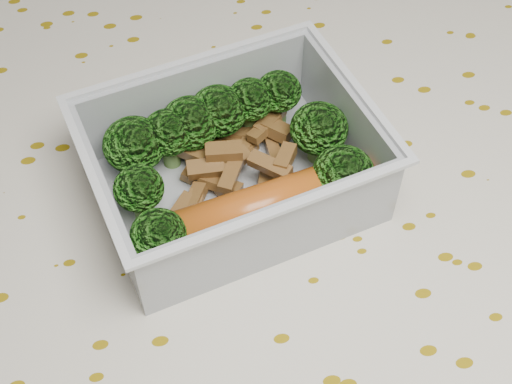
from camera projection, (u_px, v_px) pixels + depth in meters
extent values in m
cube|color=brown|center=(260.00, 228.00, 0.47)|extent=(1.40, 0.90, 0.04)
cube|color=beige|center=(260.00, 208.00, 0.45)|extent=(1.46, 0.96, 0.01)
cube|color=silver|center=(233.00, 189.00, 0.46)|extent=(0.19, 0.16, 0.00)
cube|color=silver|center=(196.00, 97.00, 0.47)|extent=(0.16, 0.04, 0.05)
cube|color=silver|center=(274.00, 234.00, 0.40)|extent=(0.16, 0.04, 0.05)
cube|color=silver|center=(346.00, 121.00, 0.45)|extent=(0.03, 0.11, 0.05)
cube|color=silver|center=(108.00, 203.00, 0.41)|extent=(0.03, 0.11, 0.05)
cube|color=silver|center=(191.00, 61.00, 0.45)|extent=(0.17, 0.04, 0.00)
cube|color=silver|center=(279.00, 211.00, 0.38)|extent=(0.17, 0.04, 0.00)
cube|color=silver|center=(357.00, 87.00, 0.43)|extent=(0.03, 0.12, 0.00)
cube|color=silver|center=(92.00, 175.00, 0.39)|extent=(0.03, 0.12, 0.00)
cylinder|color=#608C3F|center=(138.00, 166.00, 0.46)|extent=(0.01, 0.01, 0.01)
ellipsoid|color=#367C20|center=(134.00, 145.00, 0.44)|extent=(0.04, 0.04, 0.03)
cylinder|color=#608C3F|center=(171.00, 154.00, 0.46)|extent=(0.01, 0.01, 0.02)
ellipsoid|color=#367C20|center=(168.00, 132.00, 0.44)|extent=(0.03, 0.03, 0.03)
cylinder|color=#608C3F|center=(193.00, 144.00, 0.47)|extent=(0.01, 0.01, 0.01)
ellipsoid|color=#367C20|center=(190.00, 123.00, 0.45)|extent=(0.04, 0.04, 0.03)
cylinder|color=#608C3F|center=(220.00, 132.00, 0.47)|extent=(0.01, 0.01, 0.01)
ellipsoid|color=#367C20|center=(218.00, 111.00, 0.46)|extent=(0.04, 0.04, 0.03)
cylinder|color=#608C3F|center=(250.00, 121.00, 0.48)|extent=(0.01, 0.01, 0.02)
ellipsoid|color=#367C20|center=(250.00, 99.00, 0.46)|extent=(0.03, 0.03, 0.03)
cylinder|color=#608C3F|center=(278.00, 113.00, 0.48)|extent=(0.01, 0.01, 0.02)
ellipsoid|color=#367C20|center=(279.00, 91.00, 0.47)|extent=(0.03, 0.03, 0.03)
cylinder|color=#608C3F|center=(143.00, 209.00, 0.43)|extent=(0.01, 0.01, 0.02)
ellipsoid|color=#367C20|center=(139.00, 188.00, 0.42)|extent=(0.03, 0.03, 0.03)
cylinder|color=#608C3F|center=(317.00, 150.00, 0.46)|extent=(0.01, 0.01, 0.01)
ellipsoid|color=#367C20|center=(319.00, 128.00, 0.45)|extent=(0.04, 0.04, 0.03)
cylinder|color=#608C3F|center=(162.00, 255.00, 0.41)|extent=(0.01, 0.01, 0.02)
ellipsoid|color=#367C20|center=(158.00, 235.00, 0.40)|extent=(0.03, 0.03, 0.03)
cylinder|color=#608C3F|center=(340.00, 195.00, 0.44)|extent=(0.01, 0.01, 0.01)
ellipsoid|color=#367C20|center=(343.00, 174.00, 0.43)|extent=(0.04, 0.04, 0.03)
cube|color=brown|center=(206.00, 169.00, 0.45)|extent=(0.02, 0.01, 0.01)
cube|color=brown|center=(214.00, 145.00, 0.47)|extent=(0.01, 0.02, 0.01)
cube|color=brown|center=(241.00, 156.00, 0.46)|extent=(0.03, 0.03, 0.01)
cube|color=brown|center=(238.00, 135.00, 0.47)|extent=(0.02, 0.02, 0.01)
cube|color=brown|center=(248.00, 140.00, 0.47)|extent=(0.02, 0.02, 0.01)
cube|color=brown|center=(193.00, 169.00, 0.46)|extent=(0.02, 0.02, 0.01)
cube|color=brown|center=(184.00, 208.00, 0.44)|extent=(0.02, 0.02, 0.01)
cube|color=brown|center=(270.00, 166.00, 0.44)|extent=(0.03, 0.03, 0.01)
cube|color=brown|center=(270.00, 120.00, 0.47)|extent=(0.03, 0.03, 0.01)
cube|color=brown|center=(231.00, 174.00, 0.44)|extent=(0.02, 0.03, 0.01)
cube|color=brown|center=(220.00, 184.00, 0.45)|extent=(0.03, 0.02, 0.01)
cube|color=brown|center=(193.00, 211.00, 0.44)|extent=(0.02, 0.03, 0.01)
cube|color=brown|center=(277.00, 130.00, 0.47)|extent=(0.02, 0.02, 0.01)
cube|color=brown|center=(224.00, 152.00, 0.44)|extent=(0.02, 0.01, 0.01)
cube|color=brown|center=(193.00, 203.00, 0.44)|extent=(0.02, 0.03, 0.01)
cube|color=brown|center=(265.00, 128.00, 0.47)|extent=(0.03, 0.02, 0.01)
cube|color=brown|center=(239.00, 144.00, 0.47)|extent=(0.02, 0.02, 0.01)
cube|color=brown|center=(202.00, 152.00, 0.46)|extent=(0.02, 0.02, 0.01)
cube|color=brown|center=(192.00, 152.00, 0.45)|extent=(0.02, 0.02, 0.01)
cube|color=brown|center=(232.00, 197.00, 0.44)|extent=(0.02, 0.02, 0.01)
cube|color=brown|center=(285.00, 158.00, 0.44)|extent=(0.02, 0.02, 0.01)
cube|color=brown|center=(235.00, 160.00, 0.45)|extent=(0.02, 0.02, 0.01)
cube|color=brown|center=(266.00, 126.00, 0.48)|extent=(0.02, 0.02, 0.01)
cube|color=brown|center=(266.00, 184.00, 0.45)|extent=(0.02, 0.03, 0.01)
cube|color=brown|center=(274.00, 152.00, 0.47)|extent=(0.01, 0.02, 0.01)
cylinder|color=#AF4E14|center=(262.00, 207.00, 0.42)|extent=(0.13, 0.05, 0.03)
sphere|color=#AF4E14|center=(355.00, 176.00, 0.44)|extent=(0.03, 0.03, 0.03)
sphere|color=#AF4E14|center=(163.00, 239.00, 0.41)|extent=(0.03, 0.03, 0.03)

